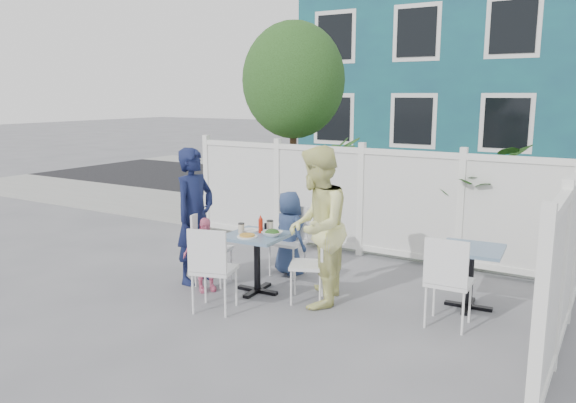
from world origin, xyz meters
The scene contains 30 objects.
ground centered at (0.00, 0.00, 0.00)m, with size 80.00×80.00×0.00m, color slate.
near_sidewalk centered at (0.00, 3.80, 0.01)m, with size 24.00×2.60×0.01m, color gray.
street centered at (0.00, 7.50, 0.00)m, with size 24.00×5.00×0.01m, color black.
far_sidewalk centered at (0.00, 10.60, 0.01)m, with size 24.00×1.60×0.01m, color gray.
building centered at (-0.50, 14.00, 3.00)m, with size 11.00×6.00×6.00m.
fence_back centered at (0.10, 2.40, 0.78)m, with size 5.86×0.08×1.60m.
fence_right centered at (3.00, 0.60, 0.78)m, with size 0.08×3.66×1.60m.
tree centered at (-1.60, 3.30, 2.59)m, with size 1.80×1.62×3.59m.
utility_cabinet centered at (-2.04, 4.00, 0.60)m, with size 0.65×0.46×1.20m, color gold.
potted_shrub_a centered at (-0.64, 3.10, 0.84)m, with size 0.95×0.95×1.69m, color #1E3B14.
potted_shrub_b centered at (1.52, 3.00, 0.84)m, with size 1.52×1.31×1.68m, color #1E3B14.
main_table centered at (-0.30, 0.27, 0.56)m, with size 0.72×0.72×0.72m.
spare_table centered at (2.02, 1.08, 0.54)m, with size 0.71×0.71×0.70m.
chair_left centered at (-1.02, 0.22, 0.53)m, with size 0.49×0.50×0.91m.
chair_right centered at (0.44, 0.35, 0.52)m, with size 0.52×0.53×0.89m.
chair_back centered at (-0.33, 1.11, 0.53)m, with size 0.43×0.41×0.91m.
chair_near centered at (-0.35, -0.53, 0.56)m, with size 0.54×0.53×0.96m.
chair_spare centered at (1.96, 0.39, 0.56)m, with size 0.46×0.44×0.96m.
man centered at (-1.19, 0.20, 0.86)m, with size 0.63×0.41×1.72m, color #12193D.
woman centered at (0.49, 0.31, 0.91)m, with size 0.88×0.69×1.81m, color #EBEC42.
boy centered at (-0.34, 1.09, 0.56)m, with size 0.55×0.35×1.12m, color navy.
toddler centered at (-0.86, -0.02, 0.46)m, with size 0.54×0.22×0.91m, color pink.
plate_main centered at (-0.32, 0.10, 0.73)m, with size 0.24×0.24×0.01m, color white.
plate_side centered at (-0.46, 0.37, 0.73)m, with size 0.22×0.22×0.01m, color white.
salad_bowl centered at (-0.09, 0.29, 0.75)m, with size 0.23×0.23×0.06m, color white.
coffee_cup_a centered at (-0.49, 0.22, 0.78)m, with size 0.07×0.07×0.11m, color beige.
coffee_cup_b centered at (-0.25, 0.49, 0.78)m, with size 0.08×0.08×0.12m, color beige.
ketchup_bottle centered at (-0.30, 0.35, 0.81)m, with size 0.05×0.05×0.17m, color #B31D0C.
salt_shaker centered at (-0.41, 0.49, 0.76)m, with size 0.03×0.03×0.07m, color white.
pepper_shaker centered at (-0.36, 0.55, 0.76)m, with size 0.03×0.03×0.07m, color black.
Camera 1 is at (3.40, -5.08, 2.36)m, focal length 35.00 mm.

